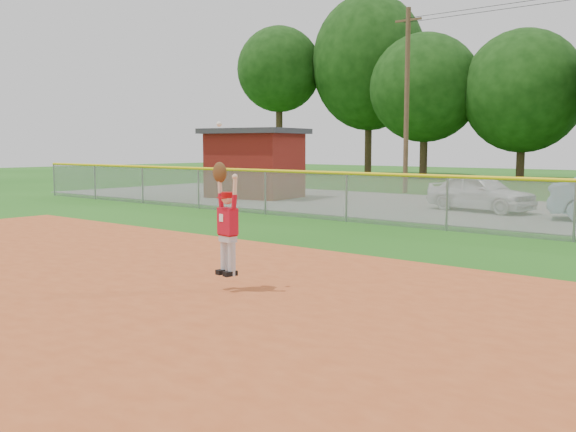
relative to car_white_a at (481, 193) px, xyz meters
name	(u,v)px	position (x,y,z in m)	size (l,w,h in m)	color
ground	(161,296)	(1.35, -15.47, -0.69)	(120.00, 120.00, 0.00)	#1E5714
parking_strip	(523,213)	(1.35, 0.53, -0.68)	(44.00, 10.00, 0.03)	gray
car_white_a	(481,193)	(0.00, 0.00, 0.00)	(1.56, 3.88, 1.32)	white
utility_shed	(255,163)	(-10.36, -0.50, 0.89)	(4.55, 3.78, 3.10)	#5D130D
outfield_fence	(447,199)	(1.35, -5.47, 0.19)	(40.06, 0.10, 1.55)	gray
ballplayer	(226,219)	(1.97, -14.63, 0.48)	(0.60, 0.28, 2.43)	silver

